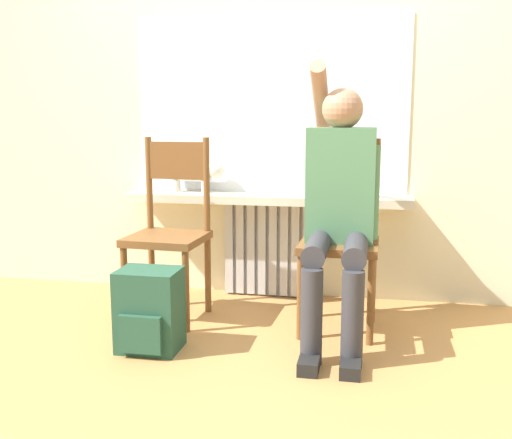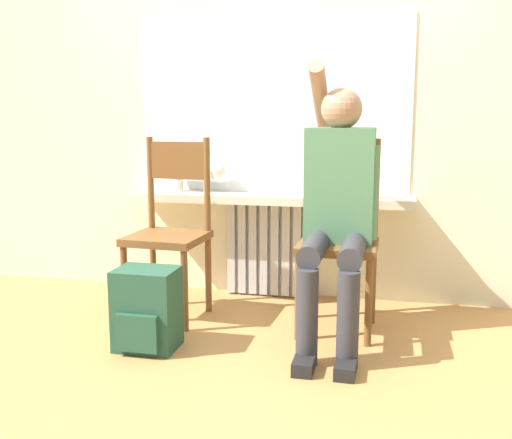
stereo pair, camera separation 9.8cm
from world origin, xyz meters
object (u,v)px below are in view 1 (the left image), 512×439
(chair_left, at_px, (170,228))
(backpack, at_px, (149,311))
(person, at_px, (339,200))
(chair_right, at_px, (340,234))
(cat, at_px, (197,172))

(chair_left, distance_m, backpack, 0.58)
(backpack, bearing_deg, chair_left, 96.92)
(person, xyz_separation_m, backpack, (-0.86, -0.36, -0.50))
(chair_left, height_order, chair_right, same)
(chair_right, xyz_separation_m, cat, (-0.90, 0.46, 0.26))
(chair_left, distance_m, person, 0.95)
(chair_left, height_order, person, person)
(cat, bearing_deg, chair_right, -27.22)
(person, height_order, cat, person)
(person, bearing_deg, chair_left, 172.09)
(chair_right, xyz_separation_m, person, (-0.00, -0.13, 0.20))
(chair_left, relative_size, person, 0.72)
(person, relative_size, cat, 2.95)
(chair_right, relative_size, person, 0.72)
(backpack, bearing_deg, person, 22.55)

